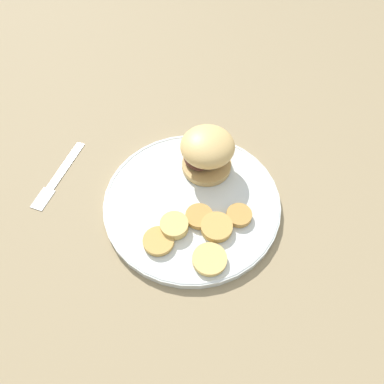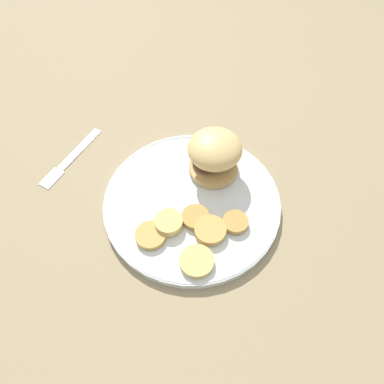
{
  "view_description": "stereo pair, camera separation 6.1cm",
  "coord_description": "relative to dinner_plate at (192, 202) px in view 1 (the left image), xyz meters",
  "views": [
    {
      "loc": [
        -0.31,
        0.16,
        0.56
      ],
      "look_at": [
        0.0,
        0.0,
        0.04
      ],
      "focal_mm": 35.0,
      "sensor_mm": 36.0,
      "label": 1
    },
    {
      "loc": [
        -0.34,
        0.1,
        0.56
      ],
      "look_at": [
        0.0,
        0.0,
        0.04
      ],
      "focal_mm": 35.0,
      "sensor_mm": 36.0,
      "label": 2
    }
  ],
  "objects": [
    {
      "name": "sandwich",
      "position": [
        0.06,
        -0.06,
        0.05
      ],
      "size": [
        0.11,
        0.09,
        0.08
      ],
      "color": "tan",
      "rests_on": "dinner_plate"
    },
    {
      "name": "potato_round_4",
      "position": [
        -0.04,
        0.01,
        0.01
      ],
      "size": [
        0.05,
        0.05,
        0.01
      ],
      "primitive_type": "cylinder",
      "color": "#BC8942",
      "rests_on": "dinner_plate"
    },
    {
      "name": "potato_round_1",
      "position": [
        -0.11,
        0.03,
        0.01
      ],
      "size": [
        0.05,
        0.05,
        0.01
      ],
      "primitive_type": "cylinder",
      "color": "#DBB766",
      "rests_on": "dinner_plate"
    },
    {
      "name": "potato_round_3",
      "position": [
        -0.07,
        -0.05,
        0.01
      ],
      "size": [
        0.04,
        0.04,
        0.01
      ],
      "primitive_type": "cylinder",
      "color": "#BC8942",
      "rests_on": "dinner_plate"
    },
    {
      "name": "potato_round_0",
      "position": [
        -0.05,
        0.08,
        0.01
      ],
      "size": [
        0.05,
        0.05,
        0.01
      ],
      "primitive_type": "cylinder",
      "color": "tan",
      "rests_on": "dinner_plate"
    },
    {
      "name": "dinner_plate",
      "position": [
        0.0,
        0.0,
        0.0
      ],
      "size": [
        0.31,
        0.31,
        0.02
      ],
      "color": "silver",
      "rests_on": "ground_plane"
    },
    {
      "name": "potato_round_2",
      "position": [
        -0.07,
        -0.01,
        0.01
      ],
      "size": [
        0.05,
        0.05,
        0.01
      ],
      "primitive_type": "cylinder",
      "color": "tan",
      "rests_on": "dinner_plate"
    },
    {
      "name": "fork",
      "position": [
        0.17,
        0.19,
        -0.01
      ],
      "size": [
        0.12,
        0.13,
        0.0
      ],
      "color": "silver",
      "rests_on": "ground_plane"
    },
    {
      "name": "ground_plane",
      "position": [
        0.0,
        0.0,
        -0.01
      ],
      "size": [
        4.0,
        4.0,
        0.0
      ],
      "primitive_type": "plane",
      "color": "#937F5B"
    },
    {
      "name": "potato_round_5",
      "position": [
        -0.04,
        0.05,
        0.02
      ],
      "size": [
        0.05,
        0.05,
        0.02
      ],
      "primitive_type": "cylinder",
      "color": "#DBB766",
      "rests_on": "dinner_plate"
    }
  ]
}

